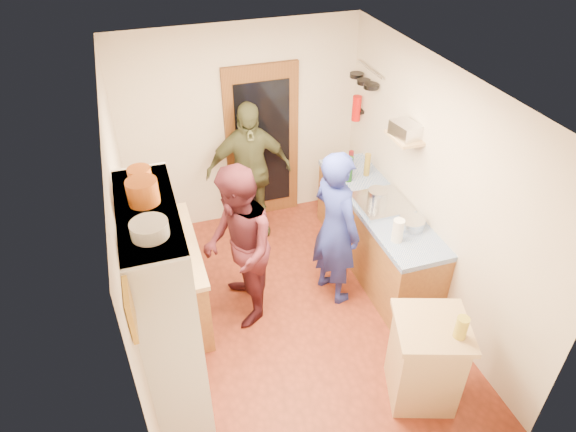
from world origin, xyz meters
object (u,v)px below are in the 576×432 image
right_counter_base (375,235)px  hutch_body (169,324)px  person_hob (340,228)px  person_left (241,245)px  person_back (250,171)px  island_base (425,362)px

right_counter_base → hutch_body: bearing=-152.5°
hutch_body → right_counter_base: bearing=27.5°
hutch_body → person_hob: hutch_body is taller
person_left → person_back: size_ratio=0.99×
hutch_body → person_hob: size_ratio=1.22×
person_hob → right_counter_base: bearing=-79.5°
person_left → person_back: bearing=165.0°
right_counter_base → island_base: bearing=-102.5°
island_base → person_left: bearing=129.4°
person_back → hutch_body: bearing=-114.5°
person_back → person_hob: bearing=-63.3°
hutch_body → island_base: bearing=-13.8°
hutch_body → person_hob: 2.13m
hutch_body → island_base: size_ratio=2.56×
hutch_body → person_left: (0.83, 1.03, -0.20)m
person_left → island_base: bearing=42.9°
right_counter_base → person_hob: size_ratio=1.22×
hutch_body → person_back: bearing=61.9°
person_hob → island_base: bearing=171.5°
hutch_body → island_base: hutch_body is taller
hutch_body → person_left: hutch_body is taller
person_hob → person_back: bearing=6.3°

